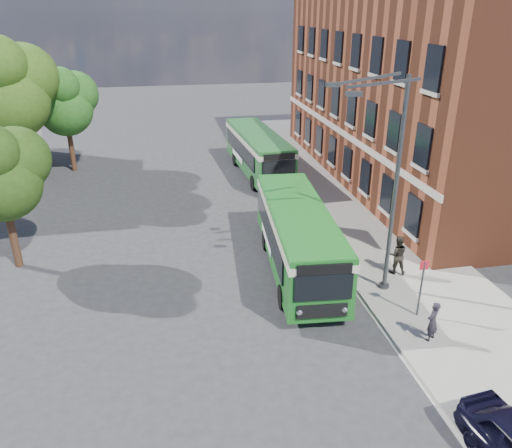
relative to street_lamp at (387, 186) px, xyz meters
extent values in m
plane|color=#2A2A2D|center=(-4.84, 2.00, -4.79)|extent=(120.00, 120.00, 0.00)
cube|color=gray|center=(2.16, 10.00, -4.72)|extent=(6.00, 48.00, 0.15)
cube|color=beige|center=(-0.89, 10.00, -4.79)|extent=(0.12, 48.00, 0.01)
cube|color=brown|center=(9.16, 14.00, 1.21)|extent=(12.00, 26.00, 12.00)
cube|color=beige|center=(3.12, 14.00, -1.19)|extent=(0.12, 26.00, 0.35)
cylinder|color=#3B3D41|center=(-17.34, 15.00, -0.29)|extent=(0.10, 0.10, 9.00)
cube|color=red|center=(-16.89, 15.00, 3.81)|extent=(0.90, 0.02, 0.60)
cylinder|color=#3B3D41|center=(0.36, 0.00, -4.64)|extent=(0.44, 0.44, 0.30)
cylinder|color=#3B3D41|center=(0.36, 0.00, -0.29)|extent=(0.18, 0.18, 9.00)
cube|color=#3B3D41|center=(-0.87, -0.60, 4.01)|extent=(2.58, 0.46, 0.37)
cube|color=#3B3D41|center=(-0.87, 0.60, 4.01)|extent=(2.58, 0.46, 0.37)
cube|color=#3B3D41|center=(-2.11, -1.08, 3.76)|extent=(0.55, 0.22, 0.16)
cube|color=#3B3D41|center=(-2.11, 1.08, 3.76)|extent=(0.55, 0.22, 0.16)
cylinder|color=#3B3D41|center=(0.76, -2.20, -3.54)|extent=(0.08, 0.08, 2.50)
cube|color=red|center=(0.76, -2.20, -2.44)|extent=(0.35, 0.04, 0.35)
cube|color=#1B6620|center=(-2.81, 2.60, -3.02)|extent=(3.29, 10.12, 2.45)
cube|color=#1B6620|center=(-2.81, 2.60, -4.29)|extent=(3.33, 10.17, 0.14)
cube|color=black|center=(-4.06, 3.01, -2.89)|extent=(0.73, 8.13, 1.10)
cube|color=black|center=(-1.51, 2.80, -2.89)|extent=(0.73, 8.13, 1.10)
cube|color=beige|center=(-2.81, 2.60, -2.19)|extent=(3.35, 10.19, 0.32)
cube|color=#1B6620|center=(-2.81, 2.60, -1.83)|extent=(3.18, 10.01, 0.12)
cube|color=black|center=(-3.21, -2.39, -2.84)|extent=(2.15, 0.25, 1.05)
cube|color=black|center=(-3.21, -2.40, -2.09)|extent=(2.00, 0.24, 0.38)
cube|color=black|center=(-3.21, -2.40, -3.84)|extent=(1.90, 0.23, 0.55)
sphere|color=silver|center=(-4.06, -2.31, -3.84)|extent=(0.26, 0.26, 0.26)
sphere|color=silver|center=(-2.37, -2.44, -3.84)|extent=(0.26, 0.26, 0.26)
cube|color=black|center=(-2.41, 7.60, -2.79)|extent=(2.00, 0.24, 0.90)
cube|color=white|center=(-4.02, 3.70, -3.64)|extent=(0.30, 3.19, 0.45)
cylinder|color=black|center=(-4.23, -0.47, -4.29)|extent=(0.36, 1.02, 1.00)
cylinder|color=black|center=(-1.90, -0.66, -4.29)|extent=(0.36, 1.02, 1.00)
cylinder|color=black|center=(-3.80, 4.87, -4.29)|extent=(0.36, 1.02, 1.00)
cylinder|color=black|center=(-1.47, 4.68, -4.29)|extent=(0.36, 1.02, 1.00)
cube|color=#236329|center=(-1.84, 16.99, -3.02)|extent=(3.14, 10.47, 2.45)
cube|color=#236329|center=(-1.84, 16.99, -4.29)|extent=(3.18, 10.51, 0.14)
cube|color=black|center=(-3.13, 17.21, -2.89)|extent=(0.61, 8.52, 1.10)
cube|color=black|center=(-0.58, 17.37, -2.89)|extent=(0.61, 8.52, 1.10)
cube|color=beige|center=(-1.84, 16.99, -2.19)|extent=(3.20, 10.53, 0.32)
cube|color=#236329|center=(-1.84, 16.99, -1.83)|extent=(3.03, 10.36, 0.12)
cube|color=black|center=(-1.51, 11.81, -2.84)|extent=(2.15, 0.21, 1.05)
cube|color=black|center=(-1.51, 11.80, -2.09)|extent=(2.00, 0.20, 0.38)
cube|color=black|center=(-1.51, 11.80, -3.84)|extent=(1.90, 0.20, 0.55)
sphere|color=silver|center=(-2.36, 11.77, -3.84)|extent=(0.26, 0.26, 0.26)
sphere|color=silver|center=(-0.67, 11.87, -3.84)|extent=(0.26, 0.26, 0.26)
cube|color=black|center=(-2.16, 22.18, -2.79)|extent=(2.00, 0.20, 0.90)
cube|color=white|center=(-3.19, 17.91, -3.64)|extent=(0.24, 3.20, 0.45)
cylinder|color=black|center=(-2.80, 13.56, -4.29)|extent=(0.34, 1.02, 1.00)
cylinder|color=black|center=(-0.46, 13.71, -4.29)|extent=(0.34, 1.02, 1.00)
cylinder|color=black|center=(-3.15, 19.28, -4.29)|extent=(0.34, 1.02, 1.00)
cylinder|color=black|center=(-0.82, 19.43, -4.29)|extent=(0.34, 1.02, 1.00)
imported|color=#241F28|center=(0.47, -3.73, -3.87)|extent=(0.68, 0.62, 1.55)
imported|color=black|center=(1.39, 1.09, -3.73)|extent=(1.03, 0.89, 1.82)
cylinder|color=#361F13|center=(-15.59, 5.32, -3.33)|extent=(0.36, 0.36, 2.93)
sphere|color=#243D11|center=(-15.59, 5.32, -0.66)|extent=(3.46, 3.46, 3.46)
sphere|color=#243D11|center=(-14.93, 5.85, 0.20)|extent=(2.93, 2.93, 2.93)
cylinder|color=#361F13|center=(-17.68, 16.54, -2.70)|extent=(0.36, 0.36, 4.18)
sphere|color=#304F15|center=(-17.68, 16.54, 1.10)|extent=(4.94, 4.94, 4.94)
sphere|color=#304F15|center=(-16.73, 17.30, 2.34)|extent=(4.18, 4.18, 4.18)
cylinder|color=#361F13|center=(-15.08, 20.26, -3.19)|extent=(0.36, 0.36, 3.20)
sphere|color=#225018|center=(-15.08, 20.26, -0.27)|extent=(3.79, 3.79, 3.79)
sphere|color=#225018|center=(-14.35, 20.85, 0.67)|extent=(3.20, 3.20, 3.20)
sphere|color=#225018|center=(-15.73, 19.75, 0.31)|extent=(2.91, 2.91, 2.91)
sphere|color=#225018|center=(-15.08, 19.54, 1.40)|extent=(2.62, 2.62, 2.62)
camera|label=1|loc=(-8.52, -17.15, 6.48)|focal=35.00mm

